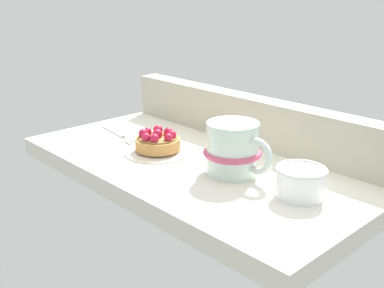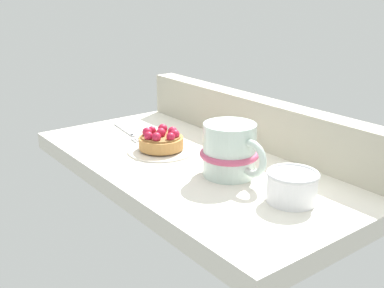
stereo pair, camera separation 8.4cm
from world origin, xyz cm
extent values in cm
cube|color=silver|center=(0.00, 0.00, -1.67)|extent=(67.07, 35.08, 3.34)
cube|color=#B2AD99|center=(0.00, 15.27, 4.68)|extent=(65.73, 4.54, 9.36)
cylinder|color=silver|center=(-7.74, -2.56, 0.32)|extent=(13.06, 13.06, 0.65)
cylinder|color=silver|center=(-7.74, -2.56, 0.16)|extent=(7.18, 7.18, 0.32)
cylinder|color=#B77F42|center=(-7.74, -2.56, 1.73)|extent=(8.58, 8.58, 2.16)
cylinder|color=olive|center=(-7.74, -2.56, 2.96)|extent=(7.55, 7.55, 0.30)
sphere|color=#B71938|center=(-7.74, -2.56, 3.71)|extent=(1.86, 1.86, 1.86)
sphere|color=#B71938|center=(-4.91, -2.26, 3.57)|extent=(1.64, 1.64, 1.64)
sphere|color=#B71938|center=(-5.79, -0.70, 3.57)|extent=(1.83, 1.83, 1.83)
sphere|color=#B71938|center=(-7.53, 0.06, 3.54)|extent=(1.88, 1.88, 1.88)
sphere|color=#B71938|center=(-9.75, -0.81, 3.71)|extent=(1.88, 1.88, 1.88)
sphere|color=#B71938|center=(-10.38, -2.92, 3.62)|extent=(1.65, 1.65, 1.65)
sphere|color=#B71938|center=(-9.85, -4.35, 3.66)|extent=(1.88, 1.88, 1.88)
sphere|color=#B71938|center=(-7.59, -5.46, 3.67)|extent=(1.70, 1.70, 1.70)
sphere|color=#B71938|center=(-6.10, -4.65, 3.69)|extent=(1.75, 1.75, 1.75)
cylinder|color=silver|center=(9.00, -0.36, 4.50)|extent=(8.85, 8.85, 9.00)
torus|color=#C64C70|center=(9.00, -0.36, 3.74)|extent=(9.98, 9.98, 1.08)
torus|color=silver|center=(14.31, -0.36, 4.50)|extent=(6.18, 1.14, 6.18)
cube|color=#B7B7BC|center=(-24.08, -1.63, 0.30)|extent=(10.06, 1.98, 0.60)
cube|color=#B7B7BC|center=(-19.09, -2.27, 0.30)|extent=(1.26, 0.71, 0.60)
cube|color=#B7B7BC|center=(-15.76, -3.81, 0.30)|extent=(3.50, 0.69, 0.60)
cube|color=#B7B7BC|center=(-15.67, -3.08, 0.30)|extent=(3.50, 0.69, 0.60)
cube|color=#B7B7BC|center=(-15.57, -2.35, 0.30)|extent=(3.50, 0.69, 0.60)
cube|color=#B7B7BC|center=(-15.48, -1.63, 0.30)|extent=(3.50, 0.69, 0.60)
cylinder|color=white|center=(22.37, 0.56, 2.21)|extent=(7.37, 7.37, 4.42)
torus|color=silver|center=(22.37, 0.56, 4.42)|extent=(7.83, 7.83, 0.60)
camera|label=1|loc=(58.68, -56.11, 30.82)|focal=44.10mm
camera|label=2|loc=(64.12, -49.69, 30.82)|focal=44.10mm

